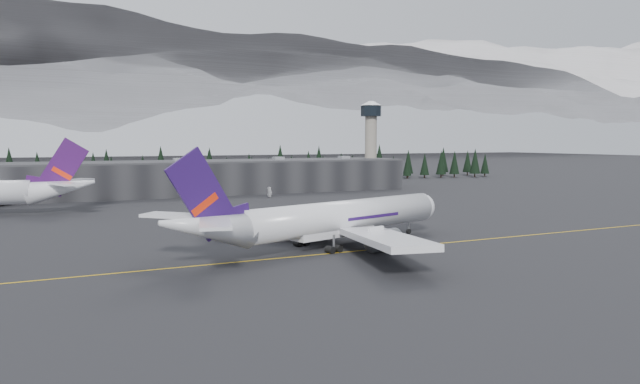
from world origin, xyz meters
name	(u,v)px	position (x,y,z in m)	size (l,w,h in m)	color
ground	(365,248)	(0.00, 0.00, 0.00)	(1400.00, 1400.00, 0.00)	black
taxiline	(370,250)	(0.00, -2.00, 0.01)	(400.00, 0.40, 0.02)	gold
terminal	(206,177)	(0.00, 125.00, 6.30)	(160.00, 30.00, 12.60)	black
control_tower	(371,134)	(75.00, 128.00, 23.41)	(10.00, 10.00, 37.70)	gray
treeline	(186,170)	(0.00, 162.00, 7.50)	(360.00, 20.00, 15.00)	black
mountain_ridge	(88,152)	(0.00, 1000.00, 0.00)	(4400.00, 900.00, 420.00)	white
jet_main	(323,220)	(-7.26, 3.21, 5.43)	(64.01, 57.96, 19.26)	silver
gse_vehicle_a	(210,200)	(-6.25, 93.01, 0.79)	(2.61, 5.67, 1.58)	white
gse_vehicle_b	(270,195)	(17.12, 99.68, 0.65)	(1.52, 3.79, 1.29)	silver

